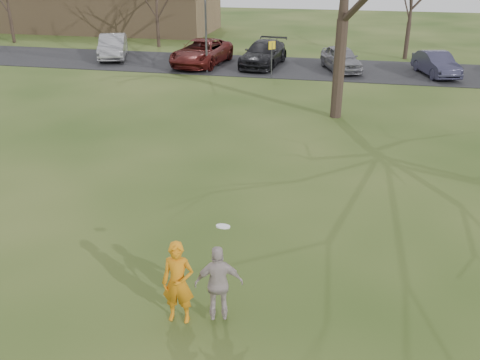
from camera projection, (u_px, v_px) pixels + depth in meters
name	position (u px, v px, depth m)	size (l,w,h in m)	color
ground	(197.00, 330.00, 10.26)	(120.00, 120.00, 0.00)	#1E380F
parking_strip	(310.00, 68.00, 32.59)	(62.00, 6.50, 0.04)	black
player_defender	(178.00, 283.00, 10.22)	(0.64, 0.42, 1.76)	orange
car_1	(113.00, 46.00, 35.16)	(1.65, 4.75, 1.56)	gray
car_2	(202.00, 52.00, 33.14)	(2.63, 5.70, 1.58)	#521513
car_3	(264.00, 54.00, 32.90)	(2.12, 5.22, 1.52)	black
car_4	(341.00, 58.00, 31.66)	(1.71, 4.25, 1.45)	slate
car_5	(436.00, 64.00, 30.39)	(1.43, 4.11, 1.36)	#302F47
catching_play	(219.00, 283.00, 10.12)	(1.02, 0.63, 2.06)	#B4A3A1
building	(103.00, 8.00, 47.25)	(20.60, 8.50, 5.14)	#8C6D4C
lamp_post	(205.00, 4.00, 29.90)	(0.34, 0.34, 6.27)	#47474C
sign_yellow	(272.00, 52.00, 29.71)	(0.35, 0.35, 2.08)	#47474C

